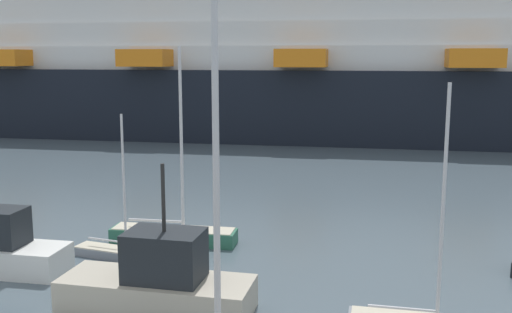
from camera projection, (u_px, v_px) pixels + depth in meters
sailboat_3 at (120, 251)px, 24.51m from camera, size 4.21×1.46×6.01m
sailboat_4 at (174, 233)px, 26.50m from camera, size 5.74×1.70×8.71m
fishing_boat_1 at (159, 282)px, 19.42m from camera, size 6.42×2.39×4.93m
cruise_ship at (381, 59)px, 60.61m from camera, size 127.44×25.81×24.69m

